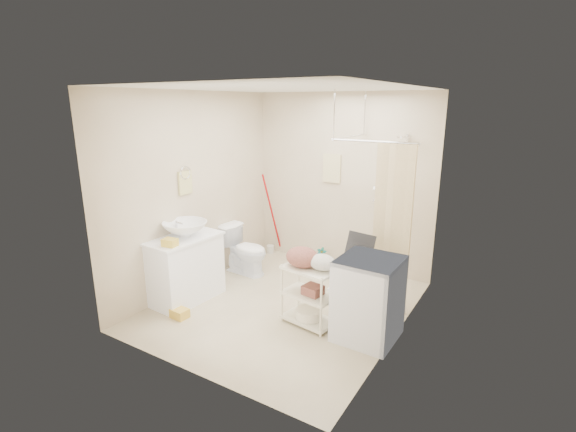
# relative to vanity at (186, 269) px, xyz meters

# --- Properties ---
(floor) EXTENTS (3.20, 3.20, 0.00)m
(floor) POSITION_rel_vanity_xyz_m (1.16, 0.51, -0.42)
(floor) COLOR beige
(floor) RESTS_ON ground
(ceiling) EXTENTS (2.80, 3.20, 0.04)m
(ceiling) POSITION_rel_vanity_xyz_m (1.16, 0.51, 2.18)
(ceiling) COLOR silver
(ceiling) RESTS_ON ground
(wall_back) EXTENTS (2.80, 0.04, 2.60)m
(wall_back) POSITION_rel_vanity_xyz_m (1.16, 2.11, 0.88)
(wall_back) COLOR beige
(wall_back) RESTS_ON ground
(wall_front) EXTENTS (2.80, 0.04, 2.60)m
(wall_front) POSITION_rel_vanity_xyz_m (1.16, -1.09, 0.88)
(wall_front) COLOR beige
(wall_front) RESTS_ON ground
(wall_left) EXTENTS (0.04, 3.20, 2.60)m
(wall_left) POSITION_rel_vanity_xyz_m (-0.24, 0.51, 0.88)
(wall_left) COLOR beige
(wall_left) RESTS_ON ground
(wall_right) EXTENTS (0.04, 3.20, 2.60)m
(wall_right) POSITION_rel_vanity_xyz_m (2.56, 0.51, 0.88)
(wall_right) COLOR beige
(wall_right) RESTS_ON ground
(vanity) EXTENTS (0.59, 0.98, 0.83)m
(vanity) POSITION_rel_vanity_xyz_m (0.00, 0.00, 0.00)
(vanity) COLOR white
(vanity) RESTS_ON ground
(sink) EXTENTS (0.66, 0.66, 0.19)m
(sink) POSITION_rel_vanity_xyz_m (-0.00, 0.04, 0.51)
(sink) COLOR white
(sink) RESTS_ON vanity
(counter_basket) EXTENTS (0.18, 0.15, 0.09)m
(counter_basket) POSITION_rel_vanity_xyz_m (0.11, -0.32, 0.46)
(counter_basket) COLOR gold
(counter_basket) RESTS_ON vanity
(floor_basket) EXTENTS (0.29, 0.23, 0.15)m
(floor_basket) POSITION_rel_vanity_xyz_m (0.27, -0.40, -0.34)
(floor_basket) COLOR gold
(floor_basket) RESTS_ON ground
(toilet) EXTENTS (0.73, 0.44, 0.72)m
(toilet) POSITION_rel_vanity_xyz_m (0.12, 1.09, -0.06)
(toilet) COLOR white
(toilet) RESTS_ON ground
(mop) EXTENTS (0.14, 0.14, 1.34)m
(mop) POSITION_rel_vanity_xyz_m (-0.04, 1.98, 0.25)
(mop) COLOR #9D0408
(mop) RESTS_ON ground
(potted_plant_a) EXTENTS (0.17, 0.12, 0.30)m
(potted_plant_a) POSITION_rel_vanity_xyz_m (0.97, 1.89, -0.27)
(potted_plant_a) COLOR brown
(potted_plant_a) RESTS_ON ground
(potted_plant_b) EXTENTS (0.26, 0.26, 0.37)m
(potted_plant_b) POSITION_rel_vanity_xyz_m (1.46, 1.97, -0.23)
(potted_plant_b) COLOR brown
(potted_plant_b) RESTS_ON ground
(hanging_towel) EXTENTS (0.28, 0.03, 0.42)m
(hanging_towel) POSITION_rel_vanity_xyz_m (1.01, 2.09, 1.08)
(hanging_towel) COLOR beige
(hanging_towel) RESTS_ON wall_back
(towel_ring) EXTENTS (0.04, 0.22, 0.34)m
(towel_ring) POSITION_rel_vanity_xyz_m (-0.22, 0.31, 1.05)
(towel_ring) COLOR #D7CE7D
(towel_ring) RESTS_ON wall_left
(tp_holder) EXTENTS (0.08, 0.12, 0.14)m
(tp_holder) POSITION_rel_vanity_xyz_m (-0.20, 0.56, 0.30)
(tp_holder) COLOR white
(tp_holder) RESTS_ON wall_left
(shower) EXTENTS (1.10, 1.10, 2.10)m
(shower) POSITION_rel_vanity_xyz_m (2.01, 1.56, 0.63)
(shower) COLOR white
(shower) RESTS_ON ground
(shampoo_bottle_a) EXTENTS (0.10, 0.10, 0.23)m
(shampoo_bottle_a) POSITION_rel_vanity_xyz_m (1.77, 2.02, 1.02)
(shampoo_bottle_a) COLOR white
(shampoo_bottle_a) RESTS_ON shower
(shampoo_bottle_b) EXTENTS (0.09, 0.10, 0.19)m
(shampoo_bottle_b) POSITION_rel_vanity_xyz_m (1.89, 2.03, 1.00)
(shampoo_bottle_b) COLOR #4859B8
(shampoo_bottle_b) RESTS_ON shower
(washing_machine) EXTENTS (0.62, 0.64, 0.90)m
(washing_machine) POSITION_rel_vanity_xyz_m (2.30, 0.35, 0.03)
(washing_machine) COLOR silver
(washing_machine) RESTS_ON ground
(laundry_rack) EXTENTS (0.64, 0.43, 0.82)m
(laundry_rack) POSITION_rel_vanity_xyz_m (1.63, 0.28, -0.01)
(laundry_rack) COLOR #EDE6C8
(laundry_rack) RESTS_ON ground
(ironing_board) EXTENTS (0.32, 0.16, 1.08)m
(ironing_board) POSITION_rel_vanity_xyz_m (2.03, 0.56, 0.12)
(ironing_board) COLOR black
(ironing_board) RESTS_ON ground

